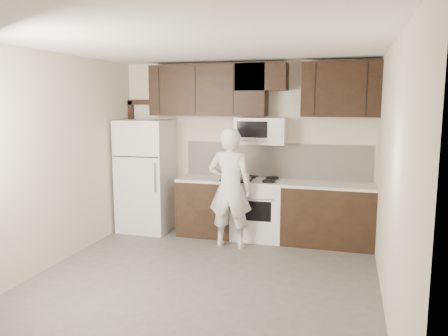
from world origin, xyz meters
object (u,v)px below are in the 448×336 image
at_px(person, 230,188).
at_px(refrigerator, 146,176).
at_px(stove, 259,209).
at_px(microwave, 261,131).

bearing_deg(person, refrigerator, -18.10).
relative_size(refrigerator, person, 1.04).
relative_size(stove, microwave, 1.24).
relative_size(microwave, person, 0.44).
height_order(stove, person, person).
bearing_deg(microwave, stove, -89.90).
xyz_separation_m(microwave, person, (-0.32, -0.62, -0.78)).
height_order(stove, microwave, microwave).
distance_m(refrigerator, person, 1.60).
bearing_deg(stove, person, -122.14).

